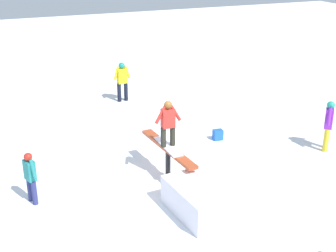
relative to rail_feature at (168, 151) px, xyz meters
The scene contains 8 objects.
ground_plane 0.77m from the rail_feature, ahead, with size 60.00×60.00×0.00m, color white.
rail_feature is the anchor object (origin of this frame).
snow_kicker_ramp 1.98m from the rail_feature, behind, with size 1.80×1.50×0.72m, color white.
main_rider_on_rail 0.77m from the rail_feature, ahead, with size 1.40×0.75×1.29m.
bystander_yellow 6.74m from the rail_feature, ahead, with size 0.26×0.72×1.58m.
bystander_purple 5.20m from the rail_feature, 92.40° to the right, with size 0.60×0.55×1.57m.
bystander_teal 3.59m from the rail_feature, 88.74° to the left, with size 0.61×0.28×1.34m.
backpack_on_snow 3.09m from the rail_feature, 54.96° to the right, with size 0.30×0.22×0.34m, color blue.
Camera 1 is at (-10.49, 4.41, 6.07)m, focal length 50.00 mm.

